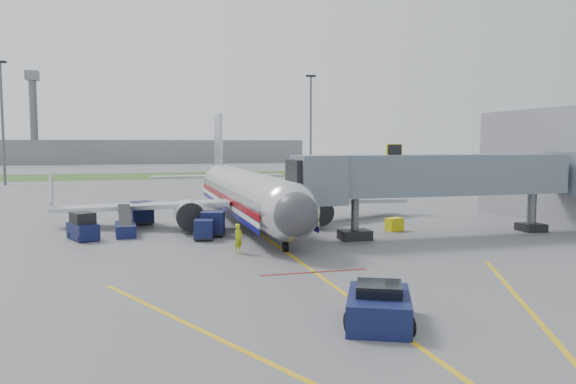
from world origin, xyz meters
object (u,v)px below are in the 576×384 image
object	(u,v)px
airliner	(246,193)
baggage_tug	(83,228)
ramp_worker	(238,239)
belt_loader	(125,228)
pushback_tug	(379,307)

from	to	relation	value
airliner	baggage_tug	xyz separation A→B (m)	(-12.92, -5.07, -1.76)
airliner	ramp_worker	distance (m)	13.40
airliner	belt_loader	world-z (taller)	airliner
ramp_worker	airliner	bearing A→B (deg)	40.05
baggage_tug	airliner	bearing A→B (deg)	21.43
ramp_worker	pushback_tug	bearing A→B (deg)	-116.86
airliner	ramp_worker	size ratio (longest dim) A/B	19.01
ramp_worker	belt_loader	bearing A→B (deg)	90.73
pushback_tug	airliner	bearing A→B (deg)	89.36
baggage_tug	belt_loader	bearing A→B (deg)	22.64
pushback_tug	belt_loader	world-z (taller)	belt_loader
belt_loader	baggage_tug	bearing A→B (deg)	-157.36
pushback_tug	ramp_worker	world-z (taller)	ramp_worker
airliner	baggage_tug	world-z (taller)	airliner
pushback_tug	ramp_worker	size ratio (longest dim) A/B	2.39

